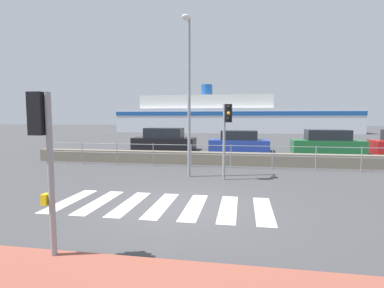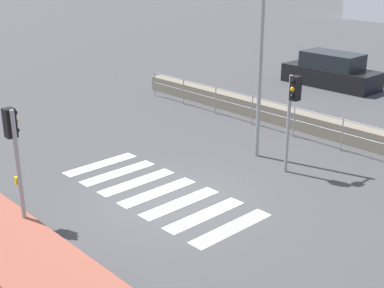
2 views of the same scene
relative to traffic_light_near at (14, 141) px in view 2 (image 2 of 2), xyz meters
The scene contains 9 objects.
ground_plane 4.25m from the traffic_light_near, 63.70° to the left, with size 160.00×160.00×0.00m, color #424244.
sidewalk_brick 2.67m from the traffic_light_near, 23.96° to the right, with size 24.00×1.80×0.12m.
crosswalk 4.04m from the traffic_light_near, 73.52° to the left, with size 5.85×2.40×0.01m.
seawall 10.82m from the traffic_light_near, 81.06° to the left, with size 18.87×0.55×0.63m.
harbor_fence 9.91m from the traffic_light_near, 80.27° to the left, with size 17.02×0.04×1.11m.
traffic_light_near is the anchor object (origin of this frame).
traffic_light_far 7.45m from the traffic_light_near, 70.00° to the left, with size 0.34×0.32×2.87m.
streetlamp 7.53m from the traffic_light_near, 81.88° to the left, with size 0.32×0.87×6.21m.
parked_car_black 17.24m from the traffic_light_near, 98.63° to the left, with size 4.55×1.75×1.59m.
Camera 2 is at (9.46, -8.21, 6.11)m, focal length 50.00 mm.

